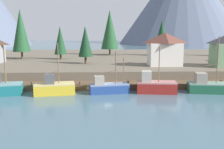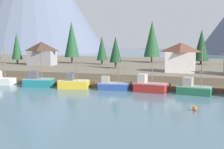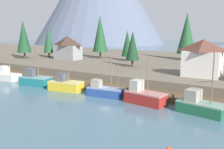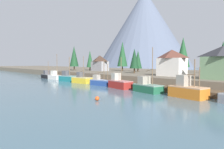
{
  "view_description": "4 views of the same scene",
  "coord_description": "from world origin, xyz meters",
  "px_view_note": "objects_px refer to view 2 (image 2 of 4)",
  "views": [
    {
      "loc": [
        -0.7,
        -43.68,
        10.07
      ],
      "look_at": [
        1.4,
        2.38,
        2.33
      ],
      "focal_mm": 42.83,
      "sensor_mm": 36.0,
      "label": 1
    },
    {
      "loc": [
        18.23,
        -62.23,
        11.09
      ],
      "look_at": [
        -1.05,
        3.37,
        2.53
      ],
      "focal_mm": 50.0,
      "sensor_mm": 36.0,
      "label": 2
    },
    {
      "loc": [
        24.76,
        -36.53,
        11.34
      ],
      "look_at": [
        -1.52,
        3.93,
        2.74
      ],
      "focal_mm": 41.03,
      "sensor_mm": 36.0,
      "label": 3
    },
    {
      "loc": [
        42.46,
        -34.31,
        6.0
      ],
      "look_at": [
        -0.15,
        3.0,
        2.7
      ],
      "focal_mm": 32.02,
      "sensor_mm": 36.0,
      "label": 4
    }
  ],
  "objects_px": {
    "conifer_far_left": "(72,39)",
    "conifer_near_left": "(102,48)",
    "fishing_boat_blue": "(113,85)",
    "conifer_centre": "(17,46)",
    "fishing_boat_teal": "(38,81)",
    "conifer_back_right": "(201,45)",
    "fishing_boat_white": "(0,80)",
    "fishing_boat_green": "(193,89)",
    "fishing_boat_red": "(149,86)",
    "fishing_boat_yellow": "(73,83)",
    "conifer_mid_left": "(116,49)",
    "channel_buoy": "(195,108)",
    "conifer_mid_right": "(152,39)",
    "house_grey": "(42,53)",
    "house_white": "(181,57)"
  },
  "relations": [
    {
      "from": "conifer_far_left",
      "to": "conifer_near_left",
      "type": "bearing_deg",
      "value": -7.45
    },
    {
      "from": "fishing_boat_blue",
      "to": "conifer_centre",
      "type": "relative_size",
      "value": 0.71
    },
    {
      "from": "fishing_boat_teal",
      "to": "conifer_back_right",
      "type": "distance_m",
      "value": 50.77
    },
    {
      "from": "conifer_centre",
      "to": "conifer_far_left",
      "type": "bearing_deg",
      "value": 25.04
    },
    {
      "from": "fishing_boat_white",
      "to": "conifer_near_left",
      "type": "relative_size",
      "value": 1.09
    },
    {
      "from": "fishing_boat_green",
      "to": "fishing_boat_red",
      "type": "bearing_deg",
      "value": -172.43
    },
    {
      "from": "fishing_boat_yellow",
      "to": "conifer_mid_left",
      "type": "height_order",
      "value": "conifer_mid_left"
    },
    {
      "from": "fishing_boat_teal",
      "to": "channel_buoy",
      "type": "height_order",
      "value": "fishing_boat_teal"
    },
    {
      "from": "fishing_boat_blue",
      "to": "conifer_mid_right",
      "type": "height_order",
      "value": "conifer_mid_right"
    },
    {
      "from": "fishing_boat_blue",
      "to": "conifer_far_left",
      "type": "relative_size",
      "value": 0.52
    },
    {
      "from": "channel_buoy",
      "to": "fishing_boat_red",
      "type": "bearing_deg",
      "value": 123.92
    },
    {
      "from": "conifer_mid_left",
      "to": "channel_buoy",
      "type": "relative_size",
      "value": 12.02
    },
    {
      "from": "house_grey",
      "to": "conifer_near_left",
      "type": "relative_size",
      "value": 0.96
    },
    {
      "from": "fishing_boat_yellow",
      "to": "conifer_back_right",
      "type": "distance_m",
      "value": 45.56
    },
    {
      "from": "fishing_boat_teal",
      "to": "fishing_boat_red",
      "type": "height_order",
      "value": "fishing_boat_teal"
    },
    {
      "from": "conifer_far_left",
      "to": "conifer_centre",
      "type": "bearing_deg",
      "value": -154.96
    },
    {
      "from": "fishing_boat_white",
      "to": "conifer_back_right",
      "type": "xyz_separation_m",
      "value": [
        43.77,
        36.82,
        7.23
      ]
    },
    {
      "from": "fishing_boat_red",
      "to": "house_grey",
      "type": "bearing_deg",
      "value": 155.82
    },
    {
      "from": "conifer_near_left",
      "to": "conifer_mid_right",
      "type": "relative_size",
      "value": 0.64
    },
    {
      "from": "fishing_boat_green",
      "to": "conifer_mid_left",
      "type": "distance_m",
      "value": 28.39
    },
    {
      "from": "house_white",
      "to": "fishing_boat_teal",
      "type": "bearing_deg",
      "value": -153.56
    },
    {
      "from": "fishing_boat_blue",
      "to": "conifer_centre",
      "type": "distance_m",
      "value": 43.63
    },
    {
      "from": "conifer_mid_left",
      "to": "conifer_far_left",
      "type": "xyz_separation_m",
      "value": [
        -17.31,
        11.12,
        2.43
      ]
    },
    {
      "from": "fishing_boat_green",
      "to": "conifer_back_right",
      "type": "bearing_deg",
      "value": 97.24
    },
    {
      "from": "fishing_boat_red",
      "to": "conifer_near_left",
      "type": "height_order",
      "value": "conifer_near_left"
    },
    {
      "from": "fishing_boat_teal",
      "to": "channel_buoy",
      "type": "bearing_deg",
      "value": -31.09
    },
    {
      "from": "fishing_boat_yellow",
      "to": "fishing_boat_teal",
      "type": "bearing_deg",
      "value": 171.87
    },
    {
      "from": "conifer_back_right",
      "to": "fishing_boat_blue",
      "type": "bearing_deg",
      "value": -114.83
    },
    {
      "from": "conifer_near_left",
      "to": "conifer_mid_left",
      "type": "relative_size",
      "value": 1.01
    },
    {
      "from": "fishing_boat_yellow",
      "to": "fishing_boat_red",
      "type": "xyz_separation_m",
      "value": [
        16.16,
        0.21,
        0.09
      ]
    },
    {
      "from": "fishing_boat_yellow",
      "to": "fishing_boat_red",
      "type": "distance_m",
      "value": 16.16
    },
    {
      "from": "conifer_near_left",
      "to": "conifer_centre",
      "type": "distance_m",
      "value": 25.97
    },
    {
      "from": "conifer_mid_right",
      "to": "conifer_centre",
      "type": "distance_m",
      "value": 42.09
    },
    {
      "from": "conifer_mid_left",
      "to": "conifer_centre",
      "type": "height_order",
      "value": "conifer_centre"
    },
    {
      "from": "fishing_boat_green",
      "to": "conifer_near_left",
      "type": "height_order",
      "value": "conifer_near_left"
    },
    {
      "from": "fishing_boat_green",
      "to": "house_white",
      "type": "xyz_separation_m",
      "value": [
        -3.5,
        14.46,
        4.97
      ]
    },
    {
      "from": "conifer_centre",
      "to": "conifer_near_left",
      "type": "bearing_deg",
      "value": 12.6
    },
    {
      "from": "fishing_boat_teal",
      "to": "conifer_mid_right",
      "type": "height_order",
      "value": "conifer_mid_right"
    },
    {
      "from": "house_white",
      "to": "conifer_centre",
      "type": "distance_m",
      "value": 50.06
    },
    {
      "from": "conifer_far_left",
      "to": "fishing_boat_green",
      "type": "bearing_deg",
      "value": -38.1
    },
    {
      "from": "conifer_mid_left",
      "to": "conifer_back_right",
      "type": "height_order",
      "value": "conifer_back_right"
    },
    {
      "from": "fishing_boat_green",
      "to": "fishing_boat_white",
      "type": "bearing_deg",
      "value": -171.53
    },
    {
      "from": "house_white",
      "to": "channel_buoy",
      "type": "relative_size",
      "value": 10.1
    },
    {
      "from": "fishing_boat_teal",
      "to": "conifer_near_left",
      "type": "height_order",
      "value": "conifer_near_left"
    },
    {
      "from": "fishing_boat_green",
      "to": "conifer_near_left",
      "type": "distance_m",
      "value": 39.98
    },
    {
      "from": "house_white",
      "to": "conifer_mid_left",
      "type": "height_order",
      "value": "conifer_mid_left"
    },
    {
      "from": "house_grey",
      "to": "conifer_mid_left",
      "type": "height_order",
      "value": "conifer_mid_left"
    },
    {
      "from": "house_grey",
      "to": "fishing_boat_yellow",
      "type": "bearing_deg",
      "value": -48.33
    },
    {
      "from": "fishing_boat_teal",
      "to": "house_white",
      "type": "xyz_separation_m",
      "value": [
        29.41,
        14.62,
        4.88
      ]
    },
    {
      "from": "fishing_boat_yellow",
      "to": "conifer_back_right",
      "type": "height_order",
      "value": "conifer_back_right"
    }
  ]
}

